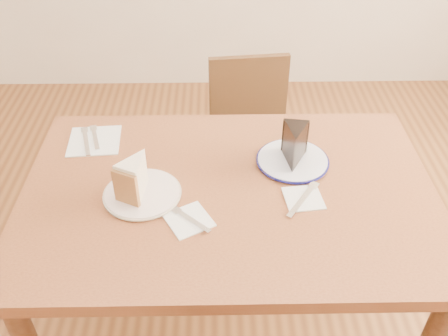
% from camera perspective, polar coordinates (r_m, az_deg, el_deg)
% --- Properties ---
extents(table, '(1.20, 0.80, 0.75)m').
position_cam_1_polar(table, '(1.51, 0.55, -5.26)').
color(table, '#532916').
rests_on(table, ground).
extents(chair_far, '(0.43, 0.43, 0.80)m').
position_cam_1_polar(chair_far, '(2.14, 3.18, 2.64)').
color(chair_far, '#301C0E').
rests_on(chair_far, ground).
extents(plate_cream, '(0.21, 0.21, 0.01)m').
position_cam_1_polar(plate_cream, '(1.44, -9.31, -2.92)').
color(plate_cream, silver).
rests_on(plate_cream, table).
extents(plate_navy, '(0.21, 0.21, 0.01)m').
position_cam_1_polar(plate_navy, '(1.55, 7.84, 0.85)').
color(plate_navy, white).
rests_on(plate_navy, table).
extents(carrot_cake, '(0.11, 0.12, 0.10)m').
position_cam_1_polar(carrot_cake, '(1.41, -9.91, -1.00)').
color(carrot_cake, white).
rests_on(carrot_cake, plate_cream).
extents(chocolate_cake, '(0.09, 0.12, 0.11)m').
position_cam_1_polar(chocolate_cake, '(1.51, 8.04, 2.34)').
color(chocolate_cake, black).
rests_on(chocolate_cake, plate_navy).
extents(napkin_cream, '(0.15, 0.15, 0.00)m').
position_cam_1_polar(napkin_cream, '(1.35, -4.04, -5.96)').
color(napkin_cream, white).
rests_on(napkin_cream, table).
extents(napkin_navy, '(0.12, 0.12, 0.00)m').
position_cam_1_polar(napkin_navy, '(1.43, 9.06, -3.43)').
color(napkin_navy, white).
rests_on(napkin_navy, table).
extents(napkin_spare, '(0.18, 0.18, 0.00)m').
position_cam_1_polar(napkin_spare, '(1.68, -14.59, 3.03)').
color(napkin_spare, white).
rests_on(napkin_spare, table).
extents(fork_cream, '(0.11, 0.10, 0.00)m').
position_cam_1_polar(fork_cream, '(1.35, -3.84, -5.89)').
color(fork_cream, silver).
rests_on(fork_cream, napkin_cream).
extents(knife_navy, '(0.11, 0.15, 0.00)m').
position_cam_1_polar(knife_navy, '(1.42, 8.97, -3.57)').
color(knife_navy, silver).
rests_on(knife_navy, napkin_navy).
extents(fork_spare, '(0.05, 0.14, 0.00)m').
position_cam_1_polar(fork_spare, '(1.69, -14.51, 3.40)').
color(fork_spare, silver).
rests_on(fork_spare, napkin_spare).
extents(knife_spare, '(0.06, 0.16, 0.00)m').
position_cam_1_polar(knife_spare, '(1.68, -15.47, 2.96)').
color(knife_spare, silver).
rests_on(knife_spare, napkin_spare).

